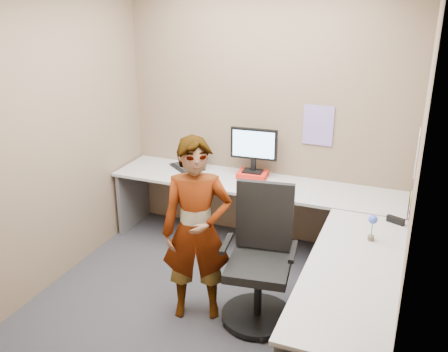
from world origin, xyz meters
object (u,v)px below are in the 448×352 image
at_px(monitor, 254,146).
at_px(office_chair, 260,268).
at_px(desk, 279,226).
at_px(person, 197,231).

height_order(monitor, office_chair, monitor).
bearing_deg(desk, monitor, 124.01).
distance_m(monitor, office_chair, 1.47).
xyz_separation_m(desk, office_chair, (-0.01, -0.52, -0.13)).
height_order(monitor, person, person).
xyz_separation_m(desk, person, (-0.49, -0.66, 0.18)).
relative_size(monitor, office_chair, 0.43).
relative_size(desk, office_chair, 2.67).
height_order(desk, monitor, monitor).
xyz_separation_m(desk, monitor, (-0.49, 0.73, 0.47)).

